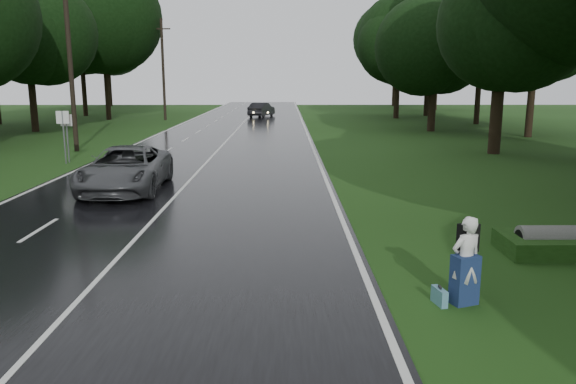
# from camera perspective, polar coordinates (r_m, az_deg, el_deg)

# --- Properties ---
(ground) EXTENTS (160.00, 160.00, 0.00)m
(ground) POSITION_cam_1_polar(r_m,az_deg,el_deg) (14.65, -16.42, -5.96)
(ground) COLOR #1C3F12
(ground) RESTS_ON ground
(road) EXTENTS (12.00, 140.00, 0.04)m
(road) POSITION_cam_1_polar(r_m,az_deg,el_deg) (33.93, -7.20, 4.24)
(road) COLOR black
(road) RESTS_ON ground
(lane_center) EXTENTS (0.12, 140.00, 0.01)m
(lane_center) POSITION_cam_1_polar(r_m,az_deg,el_deg) (33.92, -7.20, 4.28)
(lane_center) COLOR silver
(lane_center) RESTS_ON road
(grey_car) EXTENTS (2.99, 6.14, 1.68)m
(grey_car) POSITION_cam_1_polar(r_m,az_deg,el_deg) (22.30, -16.28, 2.30)
(grey_car) COLOR #46484B
(grey_car) RESTS_ON road
(far_car) EXTENTS (3.01, 5.08, 1.58)m
(far_car) POSITION_cam_1_polar(r_m,az_deg,el_deg) (63.65, -2.73, 8.44)
(far_car) COLOR black
(far_car) RESTS_ON road
(hitchhiker) EXTENTS (0.74, 0.72, 1.75)m
(hitchhiker) POSITION_cam_1_polar(r_m,az_deg,el_deg) (11.28, 17.76, -6.99)
(hitchhiker) COLOR silver
(hitchhiker) RESTS_ON ground
(suitcase) EXTENTS (0.23, 0.48, 0.33)m
(suitcase) POSITION_cam_1_polar(r_m,az_deg,el_deg) (11.31, 15.25, -10.29)
(suitcase) COLOR teal
(suitcase) RESTS_ON ground
(culvert) EXTENTS (1.42, 0.71, 0.71)m
(culvert) POSITION_cam_1_polar(r_m,az_deg,el_deg) (15.43, 24.92, -5.70)
(culvert) COLOR slate
(culvert) RESTS_ON ground
(utility_pole_mid) EXTENTS (1.80, 0.28, 10.16)m
(utility_pole_mid) POSITION_cam_1_polar(r_m,az_deg,el_deg) (35.92, -20.82, 3.95)
(utility_pole_mid) COLOR black
(utility_pole_mid) RESTS_ON ground
(utility_pole_far) EXTENTS (1.80, 0.28, 10.27)m
(utility_pole_far) POSITION_cam_1_polar(r_m,az_deg,el_deg) (60.24, -12.45, 7.21)
(utility_pole_far) COLOR black
(utility_pole_far) RESTS_ON ground
(road_sign_a) EXTENTS (0.64, 0.10, 2.69)m
(road_sign_a) POSITION_cam_1_polar(r_m,az_deg,el_deg) (30.78, -21.78, 2.72)
(road_sign_a) COLOR white
(road_sign_a) RESTS_ON ground
(road_sign_b) EXTENTS (0.60, 0.10, 2.48)m
(road_sign_b) POSITION_cam_1_polar(r_m,az_deg,el_deg) (31.18, -21.49, 2.85)
(road_sign_b) COLOR white
(road_sign_b) RESTS_ON ground
(tree_left_e) EXTENTS (9.00, 9.00, 14.07)m
(tree_left_e) POSITION_cam_1_polar(r_m,az_deg,el_deg) (50.49, -24.44, 5.66)
(tree_left_e) COLOR black
(tree_left_e) RESTS_ON ground
(tree_left_f) EXTENTS (11.71, 11.71, 18.30)m
(tree_left_f) POSITION_cam_1_polar(r_m,az_deg,el_deg) (62.51, -17.87, 7.08)
(tree_left_f) COLOR black
(tree_left_f) RESTS_ON ground
(tree_right_d) EXTENTS (8.51, 8.51, 13.29)m
(tree_right_d) POSITION_cam_1_polar(r_m,az_deg,el_deg) (34.59, 20.31, 3.72)
(tree_right_d) COLOR black
(tree_right_d) RESTS_ON ground
(tree_right_e) EXTENTS (7.38, 7.38, 11.53)m
(tree_right_e) POSITION_cam_1_polar(r_m,az_deg,el_deg) (47.89, 14.42, 6.06)
(tree_right_e) COLOR black
(tree_right_e) RESTS_ON ground
(tree_right_f) EXTENTS (8.99, 8.99, 14.05)m
(tree_right_f) POSITION_cam_1_polar(r_m,az_deg,el_deg) (62.64, 11.00, 7.43)
(tree_right_f) COLOR black
(tree_right_f) RESTS_ON ground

